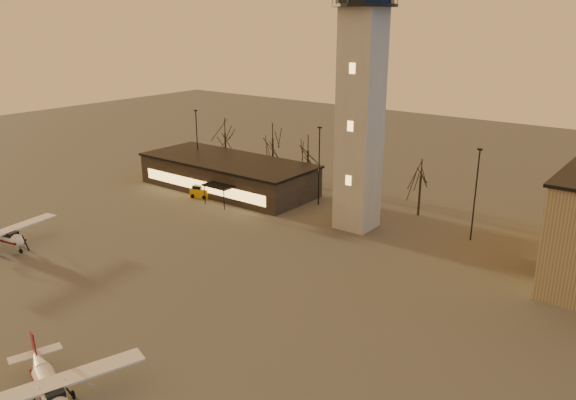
{
  "coord_description": "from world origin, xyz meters",
  "views": [
    {
      "loc": [
        30.64,
        -22.91,
        22.93
      ],
      "look_at": [
        3.14,
        13.0,
        8.23
      ],
      "focal_mm": 35.0,
      "sensor_mm": 36.0,
      "label": 1
    }
  ],
  "objects_px": {
    "terminal": "(228,174)",
    "service_cart": "(201,193)",
    "cessna_front": "(52,395)",
    "control_tower": "(362,83)",
    "cessna_rear": "(5,239)"
  },
  "relations": [
    {
      "from": "control_tower",
      "to": "cessna_rear",
      "type": "height_order",
      "value": "control_tower"
    },
    {
      "from": "control_tower",
      "to": "terminal",
      "type": "relative_size",
      "value": 1.28
    },
    {
      "from": "service_cart",
      "to": "terminal",
      "type": "bearing_deg",
      "value": 68.63
    },
    {
      "from": "terminal",
      "to": "cessna_front",
      "type": "distance_m",
      "value": 47.16
    },
    {
      "from": "control_tower",
      "to": "service_cart",
      "type": "height_order",
      "value": "control_tower"
    },
    {
      "from": "control_tower",
      "to": "service_cart",
      "type": "relative_size",
      "value": 11.17
    },
    {
      "from": "terminal",
      "to": "cessna_rear",
      "type": "height_order",
      "value": "terminal"
    },
    {
      "from": "cessna_rear",
      "to": "cessna_front",
      "type": "bearing_deg",
      "value": -30.93
    },
    {
      "from": "terminal",
      "to": "service_cart",
      "type": "relative_size",
      "value": 8.71
    },
    {
      "from": "terminal",
      "to": "cessna_rear",
      "type": "distance_m",
      "value": 30.09
    },
    {
      "from": "terminal",
      "to": "cessna_front",
      "type": "bearing_deg",
      "value": -59.86
    },
    {
      "from": "cessna_front",
      "to": "service_cart",
      "type": "bearing_deg",
      "value": 142.06
    },
    {
      "from": "control_tower",
      "to": "cessna_rear",
      "type": "distance_m",
      "value": 40.74
    },
    {
      "from": "control_tower",
      "to": "terminal",
      "type": "bearing_deg",
      "value": 174.85
    },
    {
      "from": "service_cart",
      "to": "cessna_front",
      "type": "bearing_deg",
      "value": -73.15
    }
  ]
}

